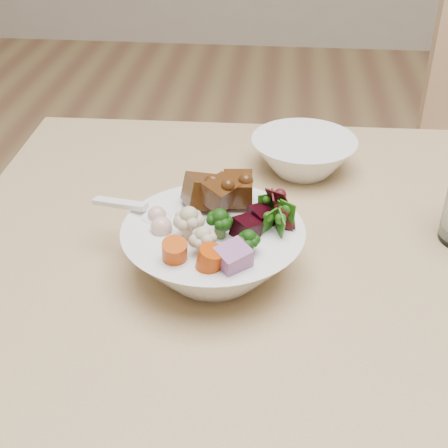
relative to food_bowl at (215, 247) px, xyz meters
name	(u,v)px	position (x,y,z in m)	size (l,w,h in m)	color
food_bowl	(215,247)	(0.00, 0.00, 0.00)	(0.21, 0.21, 0.11)	white
soup_spoon	(146,215)	(-0.08, 0.02, 0.03)	(0.11, 0.06, 0.02)	white
side_bowl	(303,155)	(0.10, 0.26, -0.01)	(0.15, 0.15, 0.05)	white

